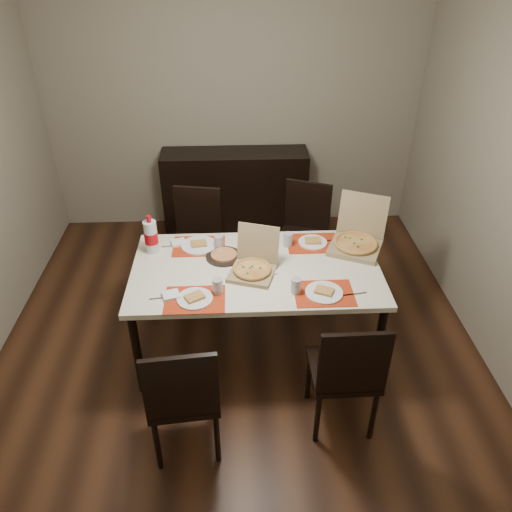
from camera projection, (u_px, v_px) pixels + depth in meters
name	position (u px, v px, depth m)	size (l,w,h in m)	color
ground	(239.00, 339.00, 4.09)	(3.80, 4.00, 0.02)	#402413
room_walls	(233.00, 112.00, 3.49)	(3.84, 4.02, 2.62)	gray
sideboard	(235.00, 192.00, 5.32)	(1.50, 0.40, 0.90)	black
dining_table	(256.00, 275.00, 3.66)	(1.80, 1.00, 0.75)	beige
chair_near_left	(183.00, 394.00, 2.94)	(0.46, 0.46, 0.93)	black
chair_near_right	(346.00, 372.00, 3.09)	(0.43, 0.43, 0.93)	black
chair_far_left	(196.00, 235.00, 4.46)	(0.48, 0.48, 0.93)	black
chair_far_right	(304.00, 229.00, 4.55)	(0.54, 0.54, 0.93)	black
setting_near_left	(198.00, 295.00, 3.31)	(0.50, 0.30, 0.11)	red
setting_near_right	(317.00, 291.00, 3.35)	(0.51, 0.30, 0.11)	red
setting_far_left	(201.00, 244.00, 3.84)	(0.49, 0.30, 0.11)	red
setting_far_right	(306.00, 242.00, 3.87)	(0.47, 0.30, 0.11)	red
napkin_loose	(268.00, 271.00, 3.57)	(0.12, 0.11, 0.02)	white
pizza_box_center	(253.00, 266.00, 3.54)	(0.39, 0.42, 0.31)	#907B53
pizza_box_right	(357.00, 240.00, 3.82)	(0.51, 0.53, 0.37)	#907B53
faina_plate	(224.00, 256.00, 3.72)	(0.27, 0.27, 0.03)	black
dip_bowl	(266.00, 252.00, 3.76)	(0.11, 0.11, 0.03)	white
soda_bottle	(151.00, 237.00, 3.73)	(0.10, 0.10, 0.31)	silver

